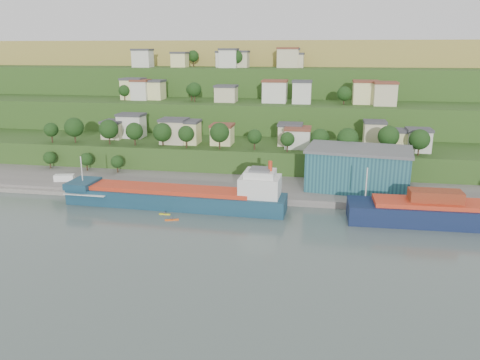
% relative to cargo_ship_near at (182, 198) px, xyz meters
% --- Properties ---
extents(ground, '(500.00, 500.00, 0.00)m').
position_rel_cargo_ship_near_xyz_m(ground, '(3.18, -9.26, -2.62)').
color(ground, '#475650').
rests_on(ground, ground).
extents(quay, '(220.00, 26.00, 4.00)m').
position_rel_cargo_ship_near_xyz_m(quay, '(23.18, 18.74, -2.62)').
color(quay, slate).
rests_on(quay, ground).
extents(pebble_beach, '(40.00, 18.00, 2.40)m').
position_rel_cargo_ship_near_xyz_m(pebble_beach, '(-51.82, 12.74, -2.62)').
color(pebble_beach, slate).
rests_on(pebble_beach, ground).
extents(hillside, '(360.00, 210.43, 96.00)m').
position_rel_cargo_ship_near_xyz_m(hillside, '(3.19, 159.40, -2.53)').
color(hillside, '#284719').
rests_on(hillside, ground).
extents(cargo_ship_near, '(64.04, 12.16, 16.39)m').
position_rel_cargo_ship_near_xyz_m(cargo_ship_near, '(0.00, 0.00, 0.00)').
color(cargo_ship_near, '#123247').
rests_on(cargo_ship_near, ground).
extents(warehouse, '(33.26, 22.97, 12.80)m').
position_rel_cargo_ship_near_xyz_m(warehouse, '(50.11, 20.73, 5.82)').
color(warehouse, '#1B4453').
rests_on(warehouse, quay).
extents(caravan, '(6.68, 4.04, 2.91)m').
position_rel_cargo_ship_near_xyz_m(caravan, '(-43.99, 12.92, 0.04)').
color(caravan, white).
rests_on(caravan, pebble_beach).
extents(dinghy, '(4.46, 2.40, 0.84)m').
position_rel_cargo_ship_near_xyz_m(dinghy, '(-36.50, 10.78, -0.99)').
color(dinghy, silver).
rests_on(dinghy, pebble_beach).
extents(kayak_orange, '(3.65, 1.77, 0.91)m').
position_rel_cargo_ship_near_xyz_m(kayak_orange, '(0.43, -11.18, -2.35)').
color(kayak_orange, '#EB5A14').
rests_on(kayak_orange, ground).
extents(kayak_yellow, '(3.16, 0.64, 0.79)m').
position_rel_cargo_ship_near_xyz_m(kayak_yellow, '(-2.90, -7.23, -2.38)').
color(kayak_yellow, yellow).
rests_on(kayak_yellow, ground).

